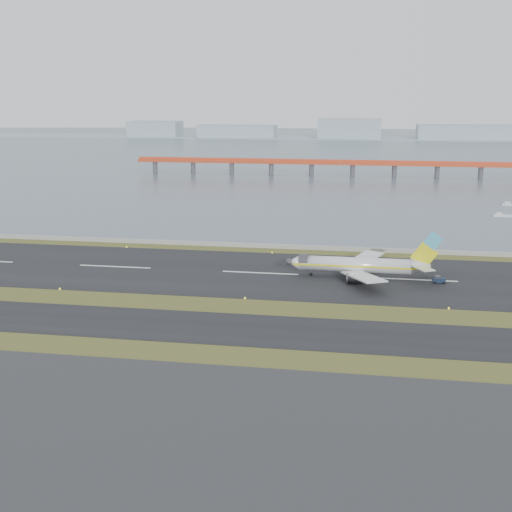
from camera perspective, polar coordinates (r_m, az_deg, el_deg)
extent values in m
plane|color=#324017|center=(139.51, -1.54, -4.77)|extent=(1000.00, 1000.00, 0.00)
cube|color=#303033|center=(90.58, -8.34, -15.73)|extent=(1000.00, 50.00, 0.10)
cube|color=black|center=(128.40, -2.55, -6.44)|extent=(1000.00, 18.00, 0.10)
cube|color=black|center=(167.77, 0.38, -1.53)|extent=(1000.00, 45.00, 0.10)
cube|color=gray|center=(196.46, 1.74, 0.89)|extent=(1000.00, 2.50, 1.00)
cube|color=#4C5C6D|center=(592.02, 6.95, 9.43)|extent=(1400.00, 800.00, 1.30)
cube|color=#C44221|center=(381.64, 8.59, 8.13)|extent=(260.00, 5.00, 1.60)
cube|color=#C44221|center=(381.50, 8.60, 8.35)|extent=(260.00, 0.40, 1.40)
cylinder|color=#4C4C51|center=(395.22, -5.61, 7.75)|extent=(2.80, 2.80, 7.00)
cylinder|color=#4C4C51|center=(382.11, 8.57, 7.45)|extent=(2.80, 2.80, 7.00)
cube|color=#98AAB4|center=(751.55, 7.51, 10.34)|extent=(1400.00, 80.00, 1.00)
cube|color=#98AAB4|center=(789.64, -8.95, 11.11)|extent=(60.00, 35.00, 18.00)
cube|color=#98AAB4|center=(764.64, -1.67, 11.03)|extent=(90.00, 35.00, 14.00)
cube|color=#98AAB4|center=(750.71, 8.31, 11.15)|extent=(70.00, 35.00, 22.00)
cube|color=#98AAB4|center=(759.44, 18.32, 10.41)|extent=(110.00, 35.00, 16.00)
cylinder|color=silver|center=(164.45, 8.77, -0.77)|extent=(28.00, 3.80, 3.80)
cone|color=silver|center=(165.25, 3.36, -0.55)|extent=(3.20, 3.80, 3.80)
cone|color=silver|center=(165.10, 14.40, -0.88)|extent=(5.00, 3.80, 3.80)
cube|color=yellow|center=(162.59, 8.76, -0.94)|extent=(31.00, 0.06, 0.45)
cube|color=yellow|center=(166.31, 8.78, -0.60)|extent=(31.00, 0.06, 0.45)
cube|color=silver|center=(156.42, 9.52, -1.82)|extent=(11.31, 15.89, 1.66)
cube|color=silver|center=(172.86, 9.53, -0.32)|extent=(11.31, 15.89, 1.66)
cylinder|color=#38383D|center=(159.14, 8.89, -1.98)|extent=(4.20, 2.10, 2.10)
cylinder|color=#38383D|center=(170.73, 8.94, -0.89)|extent=(4.20, 2.10, 2.10)
cube|color=yellow|center=(164.49, 14.74, 0.09)|extent=(6.80, 0.35, 6.85)
cube|color=#4BACD4|center=(163.87, 15.48, 1.32)|extent=(4.85, 0.37, 4.90)
cube|color=silver|center=(161.34, 14.63, -1.05)|extent=(5.64, 6.80, 0.22)
cube|color=silver|center=(168.68, 14.41, -0.40)|extent=(5.64, 6.80, 0.22)
cylinder|color=black|center=(165.65, 4.93, -1.64)|extent=(0.80, 0.28, 0.80)
cylinder|color=black|center=(162.51, 9.25, -2.04)|extent=(1.00, 0.38, 1.00)
cylinder|color=black|center=(167.91, 9.26, -1.52)|extent=(1.00, 0.38, 1.00)
cube|color=#131F35|center=(164.78, 15.96, -2.07)|extent=(3.04, 1.75, 1.13)
cube|color=#38383D|center=(164.54, 15.84, -1.82)|extent=(1.34, 1.43, 0.66)
cylinder|color=black|center=(164.06, 15.62, -2.31)|extent=(0.66, 0.29, 0.66)
cylinder|color=black|center=(165.50, 15.56, -2.17)|extent=(0.66, 0.29, 0.66)
cylinder|color=black|center=(164.35, 16.34, -2.33)|extent=(0.66, 0.29, 0.66)
cylinder|color=black|center=(165.79, 16.27, -2.19)|extent=(0.66, 0.29, 0.66)
cube|color=silver|center=(265.44, 21.09, 3.35)|extent=(7.38, 2.62, 0.94)
cube|color=silver|center=(265.06, 20.77, 3.55)|extent=(2.15, 1.76, 0.94)
cube|color=silver|center=(294.56, 21.73, 4.25)|extent=(7.40, 2.75, 0.93)
cube|color=silver|center=(294.20, 21.44, 4.43)|extent=(2.18, 1.79, 0.93)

